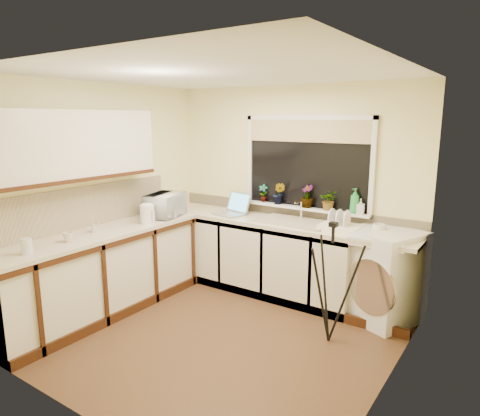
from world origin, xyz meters
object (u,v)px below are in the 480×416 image
(cup_back, at_px, (379,229))
(dish_rack, at_px, (341,228))
(plant_d, at_px, (329,200))
(plant_c, at_px, (307,196))
(washing_machine, at_px, (382,275))
(tripod, at_px, (331,283))
(plant_a, at_px, (263,193))
(soap_bottle_clear, at_px, (361,206))
(kettle, at_px, (147,214))
(cup_left, at_px, (68,237))
(laptop, at_px, (233,209))
(glass_jug, at_px, (26,246))
(soap_bottle_green, at_px, (355,201))
(plant_b, at_px, (279,193))
(steel_jar, at_px, (95,227))
(microwave, at_px, (165,205))

(cup_back, bearing_deg, dish_rack, -165.46)
(plant_d, bearing_deg, plant_c, 179.99)
(washing_machine, xyz_separation_m, tripod, (-0.25, -0.76, 0.10))
(plant_a, distance_m, soap_bottle_clear, 1.23)
(kettle, bearing_deg, cup_left, -94.93)
(laptop, distance_m, plant_c, 0.95)
(laptop, bearing_deg, glass_jug, -91.09)
(dish_rack, height_order, cup_back, cup_back)
(washing_machine, xyz_separation_m, plant_d, (-0.69, 0.18, 0.69))
(soap_bottle_green, height_order, soap_bottle_clear, soap_bottle_green)
(washing_machine, distance_m, plant_b, 1.51)
(kettle, height_order, steel_jar, kettle)
(tripod, bearing_deg, cup_left, -166.66)
(laptop, relative_size, plant_a, 1.97)
(laptop, height_order, glass_jug, laptop)
(tripod, xyz_separation_m, plant_a, (-1.31, 0.95, 0.58))
(dish_rack, bearing_deg, steel_jar, -144.84)
(microwave, height_order, soap_bottle_green, soap_bottle_green)
(microwave, xyz_separation_m, soap_bottle_clear, (2.13, 0.79, 0.09))
(tripod, relative_size, cup_left, 11.56)
(kettle, xyz_separation_m, plant_b, (1.05, 1.15, 0.18))
(soap_bottle_clear, bearing_deg, glass_jug, -129.26)
(laptop, xyz_separation_m, tripod, (1.60, -0.72, -0.39))
(dish_rack, xyz_separation_m, cup_back, (0.37, 0.10, 0.02))
(plant_a, relative_size, plant_c, 0.83)
(plant_a, bearing_deg, plant_c, -0.88)
(microwave, relative_size, plant_b, 1.91)
(steel_jar, height_order, plant_b, plant_b)
(kettle, relative_size, microwave, 0.41)
(tripod, relative_size, plant_a, 5.25)
(laptop, relative_size, microwave, 0.86)
(microwave, bearing_deg, steel_jar, 158.97)
(laptop, bearing_deg, plant_d, 23.38)
(tripod, distance_m, microwave, 2.26)
(kettle, xyz_separation_m, tripod, (2.12, 0.23, -0.43))
(washing_machine, height_order, soap_bottle_clear, soap_bottle_clear)
(kettle, height_order, cup_back, kettle)
(kettle, bearing_deg, microwave, 102.60)
(plant_b, distance_m, cup_back, 1.28)
(plant_d, xyz_separation_m, soap_bottle_clear, (0.36, 0.00, -0.03))
(washing_machine, xyz_separation_m, kettle, (-2.37, -0.99, 0.53))
(plant_c, height_order, soap_bottle_clear, plant_c)
(dish_rack, distance_m, plant_c, 0.62)
(microwave, bearing_deg, plant_d, -81.84)
(plant_b, relative_size, plant_d, 1.15)
(dish_rack, xyz_separation_m, soap_bottle_green, (0.05, 0.26, 0.26))
(cup_left, bearing_deg, dish_rack, 43.11)
(washing_machine, distance_m, cup_left, 3.17)
(dish_rack, distance_m, plant_d, 0.42)
(tripod, bearing_deg, washing_machine, 56.76)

